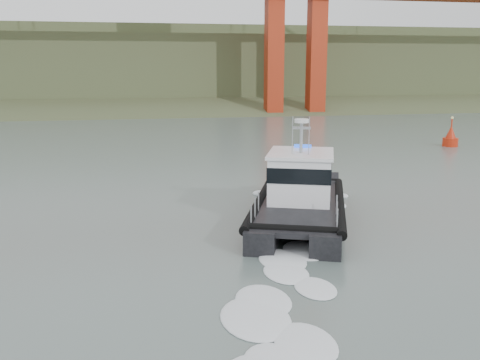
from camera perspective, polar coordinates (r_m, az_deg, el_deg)
name	(u,v)px	position (r m, az deg, el deg)	size (l,w,h in m)	color
ground	(302,273)	(23.54, 6.68, -9.86)	(400.00, 400.00, 0.00)	slate
headlands	(161,73)	(146.44, -8.45, 11.26)	(500.00, 105.36, 27.12)	#3F4E2C
patrol_boat	(300,195)	(30.80, 6.40, -1.60)	(8.63, 13.32, 6.08)	black
nav_buoy	(451,138)	(64.00, 21.54, 4.19)	(1.68, 1.68, 3.50)	red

